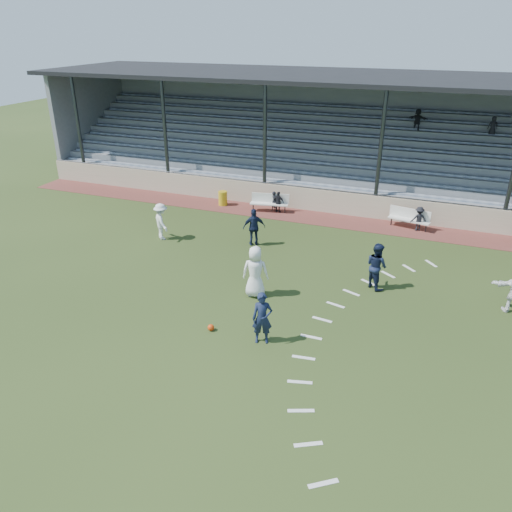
% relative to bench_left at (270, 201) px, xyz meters
% --- Properties ---
extents(ground, '(90.00, 90.00, 0.00)m').
position_rel_bench_left_xyz_m(ground, '(2.31, -10.61, -0.58)').
color(ground, '#293917').
rests_on(ground, ground).
extents(cinder_track, '(34.00, 2.00, 0.02)m').
position_rel_bench_left_xyz_m(cinder_track, '(2.31, -0.11, -0.57)').
color(cinder_track, '#5C2A25').
rests_on(cinder_track, ground).
extents(retaining_wall, '(34.00, 0.18, 1.20)m').
position_rel_bench_left_xyz_m(retaining_wall, '(2.31, 0.94, 0.02)').
color(retaining_wall, '#C1B094').
rests_on(retaining_wall, ground).
extents(bench_left, '(2.04, 0.83, 0.95)m').
position_rel_bench_left_xyz_m(bench_left, '(0.00, 0.00, 0.00)').
color(bench_left, silver).
rests_on(bench_left, cinder_track).
extents(bench_right, '(2.04, 0.87, 0.95)m').
position_rel_bench_left_xyz_m(bench_right, '(7.13, 0.20, 0.00)').
color(bench_right, silver).
rests_on(bench_right, cinder_track).
extents(trash_bin, '(0.48, 0.48, 0.78)m').
position_rel_bench_left_xyz_m(trash_bin, '(-2.73, 0.00, -0.18)').
color(trash_bin, gold).
rests_on(trash_bin, cinder_track).
extents(football, '(0.22, 0.22, 0.22)m').
position_rel_bench_left_xyz_m(football, '(1.99, -11.40, -0.48)').
color(football, red).
rests_on(football, ground).
extents(player_white_lead, '(1.06, 0.81, 1.94)m').
position_rel_bench_left_xyz_m(player_white_lead, '(2.51, -8.71, 0.39)').
color(player_white_lead, white).
rests_on(player_white_lead, ground).
extents(player_navy_lead, '(0.73, 0.60, 1.72)m').
position_rel_bench_left_xyz_m(player_navy_lead, '(3.77, -11.39, 0.28)').
color(player_navy_lead, '#141D39').
rests_on(player_navy_lead, ground).
extents(player_navy_mid, '(1.11, 1.09, 1.80)m').
position_rel_bench_left_xyz_m(player_navy_mid, '(6.52, -6.51, 0.32)').
color(player_navy_mid, '#141D39').
rests_on(player_navy_mid, ground).
extents(player_white_wing, '(1.25, 1.20, 1.71)m').
position_rel_bench_left_xyz_m(player_white_wing, '(-3.42, -5.29, 0.27)').
color(player_white_wing, white).
rests_on(player_white_wing, ground).
extents(player_navy_wing, '(1.07, 0.86, 1.71)m').
position_rel_bench_left_xyz_m(player_navy_wing, '(0.81, -4.41, 0.27)').
color(player_navy_wing, '#141D39').
rests_on(player_navy_wing, ground).
extents(sub_left_near, '(0.46, 0.40, 1.08)m').
position_rel_bench_left_xyz_m(sub_left_near, '(0.19, 0.12, -0.03)').
color(sub_left_near, black).
rests_on(sub_left_near, cinder_track).
extents(sub_left_far, '(0.69, 0.37, 1.11)m').
position_rel_bench_left_xyz_m(sub_left_far, '(0.47, 0.02, -0.01)').
color(sub_left_far, black).
rests_on(sub_left_far, cinder_track).
extents(sub_right, '(0.88, 0.70, 1.20)m').
position_rel_bench_left_xyz_m(sub_right, '(7.58, -0.02, 0.03)').
color(sub_right, black).
rests_on(sub_right, cinder_track).
extents(grandstand, '(34.60, 9.00, 6.61)m').
position_rel_bench_left_xyz_m(grandstand, '(2.32, 5.66, 1.62)').
color(grandstand, gray).
rests_on(grandstand, ground).
extents(penalty_arc, '(3.89, 14.63, 0.01)m').
position_rel_bench_left_xyz_m(penalty_arc, '(6.43, -10.61, -0.58)').
color(penalty_arc, silver).
rests_on(penalty_arc, ground).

